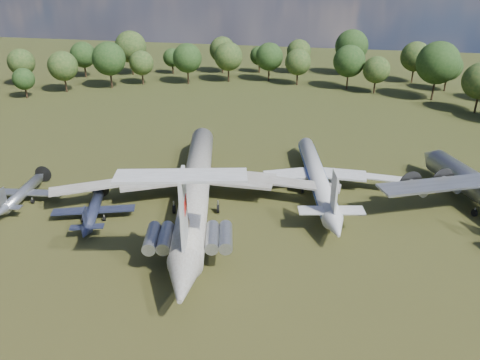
% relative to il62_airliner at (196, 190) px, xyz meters
% --- Properties ---
extents(ground, '(300.00, 300.00, 0.00)m').
position_rel_il62_airliner_xyz_m(ground, '(1.07, 0.39, -2.82)').
color(ground, '#1E3812').
rests_on(ground, ground).
extents(il62_airliner, '(56.19, 66.09, 5.64)m').
position_rel_il62_airliner_xyz_m(il62_airliner, '(0.00, 0.00, 0.00)').
color(il62_airliner, '#B8B8B4').
rests_on(il62_airliner, ground).
extents(tu104_jet, '(37.33, 45.07, 3.98)m').
position_rel_il62_airliner_xyz_m(tu104_jet, '(17.82, 9.23, -0.83)').
color(tu104_jet, silver).
rests_on(tu104_jet, ground).
extents(small_prop_west, '(16.36, 19.08, 2.37)m').
position_rel_il62_airliner_xyz_m(small_prop_west, '(-13.55, -7.35, -1.64)').
color(small_prop_west, black).
rests_on(small_prop_west, ground).
extents(small_prop_northwest, '(14.22, 17.97, 2.42)m').
position_rel_il62_airliner_xyz_m(small_prop_northwest, '(-27.14, -4.32, -1.61)').
color(small_prop_northwest, '#9A9EA2').
rests_on(small_prop_northwest, ground).
extents(person_on_il62, '(0.71, 0.54, 1.74)m').
position_rel_il62_airliner_xyz_m(person_on_il62, '(3.60, -15.38, 3.69)').
color(person_on_il62, '#93734B').
rests_on(person_on_il62, il62_airliner).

